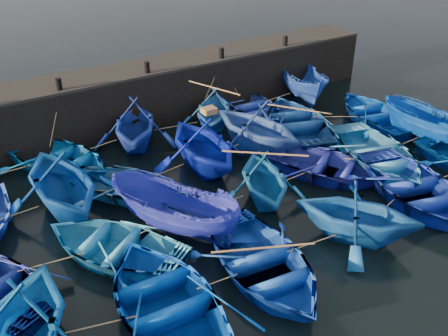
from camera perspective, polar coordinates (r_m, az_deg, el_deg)
ground at (r=17.13m, az=5.86°, el=-6.51°), size 120.00×120.00×0.00m
quay_wall at (r=24.54m, az=-9.40°, el=8.25°), size 26.00×2.50×2.50m
quay_top at (r=24.10m, az=-9.66°, el=11.15°), size 26.00×2.50×0.12m
bollard_1 at (r=21.99m, az=-18.35°, el=9.09°), size 0.24×0.24×0.50m
bollard_2 at (r=23.22m, az=-8.79°, el=11.31°), size 0.24×0.24×0.50m
bollard_3 at (r=25.03m, az=-0.28°, el=13.01°), size 0.24×0.24×0.50m
bollard_4 at (r=27.31m, az=7.03°, el=14.23°), size 0.24×0.24×0.50m
boat_1 at (r=21.00m, az=-18.38°, el=1.02°), size 5.50×6.11×1.04m
boat_2 at (r=21.90m, az=-10.17°, el=5.07°), size 5.18×5.42×2.22m
boat_3 at (r=23.25m, az=-1.20°, el=6.77°), size 4.95×5.05×2.02m
boat_4 at (r=24.99m, az=3.23°, el=7.08°), size 3.48×4.69×0.94m
boat_5 at (r=26.98m, az=9.10°, el=9.55°), size 3.55×5.13×1.86m
boat_7 at (r=17.88m, az=-18.07°, el=-1.35°), size 4.30×4.97×2.57m
boat_8 at (r=18.60m, az=-10.53°, el=-2.00°), size 5.22×5.38×0.91m
boat_9 at (r=19.63m, az=-2.40°, el=2.85°), size 4.26×4.85×2.42m
boat_10 at (r=21.20m, az=3.74°, el=4.90°), size 4.78×5.26×2.39m
boat_11 at (r=23.35m, az=8.47°, el=5.35°), size 5.44×6.38×1.12m
boat_12 at (r=25.11m, az=16.97°, el=6.04°), size 4.58×5.68×1.04m
boat_14 at (r=15.79m, az=-12.45°, el=-8.51°), size 5.49×5.84×0.99m
boat_15 at (r=16.21m, az=-5.74°, el=-4.97°), size 3.95×4.84×1.79m
boat_16 at (r=17.77m, az=4.56°, el=-1.20°), size 4.40×4.68×1.96m
boat_17 at (r=19.89m, az=11.75°, el=0.27°), size 5.39×5.92×1.01m
boat_18 at (r=21.16m, az=17.13°, el=1.58°), size 5.17×6.25×1.13m
boat_19 at (r=23.64m, az=22.68°, el=4.45°), size 3.05×4.88×1.77m
boat_20 at (r=12.88m, az=-22.28°, el=-16.77°), size 5.66×5.91×2.41m
boat_21 at (r=13.60m, az=-6.49°, el=-14.95°), size 4.23×5.68×1.13m
boat_22 at (r=14.74m, az=4.44°, el=-10.79°), size 4.24×5.53×1.07m
boat_23 at (r=16.36m, az=15.06°, el=-4.96°), size 5.17×5.27×2.10m
boat_24 at (r=19.22m, az=21.01°, el=-2.13°), size 5.25×6.34×1.14m
wooden_crate at (r=19.21m, az=-1.71°, el=6.59°), size 0.53×0.45×0.22m
mooring_ropes at (r=20.18m, az=-2.73°, el=2.54°), size 18.12×11.55×2.10m
loose_oars at (r=19.24m, az=4.09°, el=3.40°), size 9.56×11.55×1.01m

